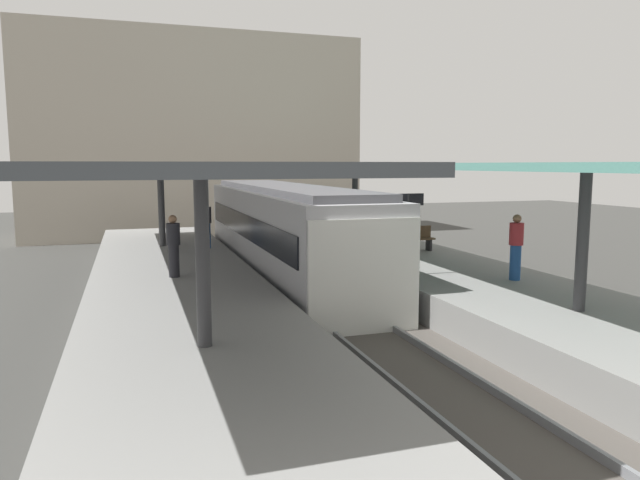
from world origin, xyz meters
name	(u,v)px	position (x,y,z in m)	size (l,w,h in m)	color
ground_plane	(327,315)	(0.00, 0.00, 0.00)	(80.00, 80.00, 0.00)	#383835
platform_left	(181,307)	(-3.80, 0.00, 0.50)	(4.40, 28.00, 1.00)	gray
platform_right	(453,287)	(3.80, 0.00, 0.50)	(4.40, 28.00, 1.00)	gray
track_ballast	(327,311)	(0.00, 0.00, 0.10)	(3.20, 28.00, 0.20)	#4C4742
rail_near_side	(301,307)	(-0.72, 0.00, 0.27)	(0.08, 28.00, 0.14)	slate
rail_far_side	(352,303)	(0.72, 0.00, 0.27)	(0.08, 28.00, 0.14)	slate
commuter_train	(285,232)	(0.00, 4.45, 1.73)	(2.78, 14.18, 3.10)	#ADADB2
canopy_left	(172,168)	(-3.80, 1.40, 3.89)	(4.18, 21.00, 3.00)	#333335
canopy_right	(432,167)	(3.80, 1.40, 3.90)	(4.18, 21.00, 3.01)	#333335
platform_bench	(414,238)	(4.41, 3.66, 1.46)	(1.40, 0.41, 0.86)	black
platform_sign	(408,215)	(2.18, -0.29, 2.62)	(0.90, 0.08, 2.21)	#262628
passenger_near_bench	(516,246)	(4.55, -1.76, 1.89)	(0.36, 0.36, 1.71)	navy
passenger_mid_platform	(206,224)	(-2.32, 6.59, 1.88)	(0.36, 0.36, 1.70)	navy
passenger_far_end	(173,245)	(-3.84, 1.39, 1.86)	(0.36, 0.36, 1.66)	#232328
station_building_backdrop	(194,138)	(-1.26, 20.00, 5.50)	(18.00, 6.00, 11.00)	#A89E8E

